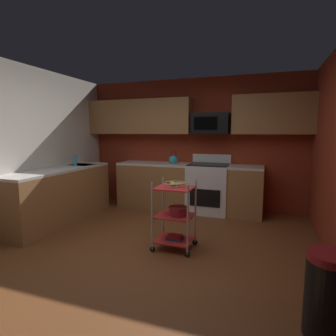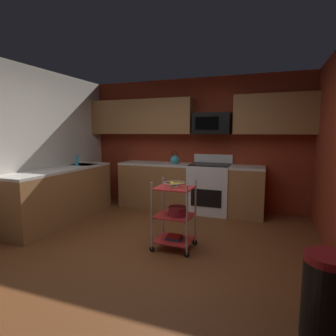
{
  "view_description": "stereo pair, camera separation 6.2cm",
  "coord_description": "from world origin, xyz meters",
  "px_view_note": "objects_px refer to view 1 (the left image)",
  "views": [
    {
      "loc": [
        1.4,
        -3.03,
        1.54
      ],
      "look_at": [
        0.16,
        0.49,
        1.05
      ],
      "focal_mm": 29.34,
      "sensor_mm": 36.0,
      "label": 1
    },
    {
      "loc": [
        1.46,
        -3.01,
        1.54
      ],
      "look_at": [
        0.16,
        0.49,
        1.05
      ],
      "focal_mm": 29.34,
      "sensor_mm": 36.0,
      "label": 2
    }
  ],
  "objects_px": {
    "dish_soap_bottle": "(75,161)",
    "fruit_bowl": "(175,184)",
    "book_stack": "(174,237)",
    "kettle": "(173,160)",
    "oven_range": "(208,188)",
    "rolling_cart": "(174,215)",
    "mixing_bowl_large": "(178,211)",
    "microwave": "(211,124)",
    "trash_can": "(329,296)"
  },
  "relations": [
    {
      "from": "mixing_bowl_large",
      "to": "book_stack",
      "type": "distance_m",
      "value": 0.37
    },
    {
      "from": "kettle",
      "to": "fruit_bowl",
      "type": "bearing_deg",
      "value": -71.3
    },
    {
      "from": "mixing_bowl_large",
      "to": "kettle",
      "type": "height_order",
      "value": "kettle"
    },
    {
      "from": "dish_soap_bottle",
      "to": "book_stack",
      "type": "bearing_deg",
      "value": -20.74
    },
    {
      "from": "rolling_cart",
      "to": "kettle",
      "type": "bearing_deg",
      "value": 108.7
    },
    {
      "from": "book_stack",
      "to": "mixing_bowl_large",
      "type": "bearing_deg",
      "value": 0.0
    },
    {
      "from": "fruit_bowl",
      "to": "book_stack",
      "type": "relative_size",
      "value": 1.25
    },
    {
      "from": "kettle",
      "to": "dish_soap_bottle",
      "type": "distance_m",
      "value": 1.86
    },
    {
      "from": "oven_range",
      "to": "mixing_bowl_large",
      "type": "relative_size",
      "value": 4.37
    },
    {
      "from": "kettle",
      "to": "dish_soap_bottle",
      "type": "relative_size",
      "value": 1.32
    },
    {
      "from": "rolling_cart",
      "to": "book_stack",
      "type": "height_order",
      "value": "rolling_cart"
    },
    {
      "from": "oven_range",
      "to": "microwave",
      "type": "distance_m",
      "value": 1.23
    },
    {
      "from": "kettle",
      "to": "oven_range",
      "type": "bearing_deg",
      "value": 0.31
    },
    {
      "from": "oven_range",
      "to": "microwave",
      "type": "bearing_deg",
      "value": 90.26
    },
    {
      "from": "microwave",
      "to": "dish_soap_bottle",
      "type": "distance_m",
      "value": 2.62
    },
    {
      "from": "book_stack",
      "to": "kettle",
      "type": "height_order",
      "value": "kettle"
    },
    {
      "from": "dish_soap_bottle",
      "to": "microwave",
      "type": "bearing_deg",
      "value": 25.45
    },
    {
      "from": "trash_can",
      "to": "dish_soap_bottle",
      "type": "bearing_deg",
      "value": 152.53
    },
    {
      "from": "oven_range",
      "to": "mixing_bowl_large",
      "type": "xyz_separation_m",
      "value": [
        -0.05,
        -1.81,
        0.04
      ]
    },
    {
      "from": "rolling_cart",
      "to": "book_stack",
      "type": "bearing_deg",
      "value": -45.0
    },
    {
      "from": "book_stack",
      "to": "trash_can",
      "type": "bearing_deg",
      "value": -35.61
    },
    {
      "from": "book_stack",
      "to": "kettle",
      "type": "relative_size",
      "value": 0.82
    },
    {
      "from": "dish_soap_bottle",
      "to": "fruit_bowl",
      "type": "bearing_deg",
      "value": -20.74
    },
    {
      "from": "dish_soap_bottle",
      "to": "mixing_bowl_large",
      "type": "bearing_deg",
      "value": -20.33
    },
    {
      "from": "oven_range",
      "to": "fruit_bowl",
      "type": "height_order",
      "value": "oven_range"
    },
    {
      "from": "book_stack",
      "to": "fruit_bowl",
      "type": "bearing_deg",
      "value": -90.0
    },
    {
      "from": "kettle",
      "to": "dish_soap_bottle",
      "type": "height_order",
      "value": "kettle"
    },
    {
      "from": "trash_can",
      "to": "rolling_cart",
      "type": "bearing_deg",
      "value": 144.39
    },
    {
      "from": "microwave",
      "to": "fruit_bowl",
      "type": "distance_m",
      "value": 2.09
    },
    {
      "from": "book_stack",
      "to": "microwave",
      "type": "bearing_deg",
      "value": 87.2
    },
    {
      "from": "microwave",
      "to": "trash_can",
      "type": "relative_size",
      "value": 1.06
    },
    {
      "from": "fruit_bowl",
      "to": "trash_can",
      "type": "distance_m",
      "value": 2.02
    },
    {
      "from": "rolling_cart",
      "to": "microwave",
      "type": "bearing_deg",
      "value": 87.2
    },
    {
      "from": "trash_can",
      "to": "microwave",
      "type": "bearing_deg",
      "value": 115.98
    },
    {
      "from": "rolling_cart",
      "to": "fruit_bowl",
      "type": "bearing_deg",
      "value": -63.43
    },
    {
      "from": "book_stack",
      "to": "kettle",
      "type": "xyz_separation_m",
      "value": [
        -0.61,
        1.81,
        0.84
      ]
    },
    {
      "from": "microwave",
      "to": "book_stack",
      "type": "xyz_separation_m",
      "value": [
        -0.09,
        -1.92,
        -1.55
      ]
    },
    {
      "from": "oven_range",
      "to": "rolling_cart",
      "type": "distance_m",
      "value": 1.82
    },
    {
      "from": "mixing_bowl_large",
      "to": "trash_can",
      "type": "relative_size",
      "value": 0.38
    },
    {
      "from": "microwave",
      "to": "kettle",
      "type": "bearing_deg",
      "value": -171.27
    },
    {
      "from": "oven_range",
      "to": "rolling_cart",
      "type": "relative_size",
      "value": 1.2
    },
    {
      "from": "dish_soap_bottle",
      "to": "kettle",
      "type": "bearing_deg",
      "value": 31.79
    },
    {
      "from": "mixing_bowl_large",
      "to": "rolling_cart",
      "type": "bearing_deg",
      "value": 180.0
    },
    {
      "from": "kettle",
      "to": "trash_can",
      "type": "height_order",
      "value": "kettle"
    },
    {
      "from": "rolling_cart",
      "to": "book_stack",
      "type": "distance_m",
      "value": 0.3
    },
    {
      "from": "rolling_cart",
      "to": "trash_can",
      "type": "height_order",
      "value": "rolling_cart"
    },
    {
      "from": "microwave",
      "to": "kettle",
      "type": "distance_m",
      "value": 1.0
    },
    {
      "from": "mixing_bowl_large",
      "to": "trash_can",
      "type": "distance_m",
      "value": 1.91
    },
    {
      "from": "mixing_bowl_large",
      "to": "oven_range",
      "type": "bearing_deg",
      "value": 88.56
    },
    {
      "from": "fruit_bowl",
      "to": "mixing_bowl_large",
      "type": "relative_size",
      "value": 1.08
    }
  ]
}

